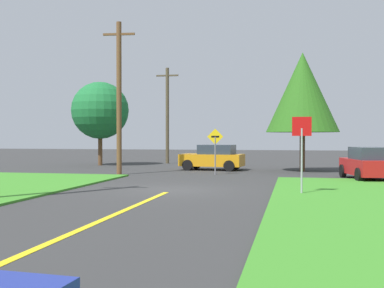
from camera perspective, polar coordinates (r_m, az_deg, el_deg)
ground_plane at (r=19.25m, az=-2.32°, el=-5.46°), size 120.00×120.00×0.00m
lane_stripe_center at (r=11.74m, az=-12.16°, el=-9.50°), size 0.20×14.00×0.01m
stop_sign at (r=17.75m, az=12.95°, el=0.37°), size 0.69×0.07×2.84m
car_approaching_junction at (r=30.68m, az=2.55°, el=-1.61°), size 4.11×2.43×1.62m
car_on_crossroad at (r=25.08m, az=20.39°, el=-2.21°), size 2.58×4.19×1.62m
utility_pole_mid at (r=27.22m, az=-8.69°, el=5.66°), size 1.80×0.30×8.55m
utility_pole_far at (r=38.42m, az=-2.96°, el=3.60°), size 1.80×0.27×7.65m
direction_sign at (r=26.89m, az=2.79°, el=-0.24°), size 0.91×0.08×2.59m
oak_tree_left at (r=30.35m, az=13.03°, el=6.01°), size 4.47×4.47×7.33m
pine_tree_center at (r=36.38m, az=-10.89°, el=3.94°), size 4.25×4.25×6.23m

